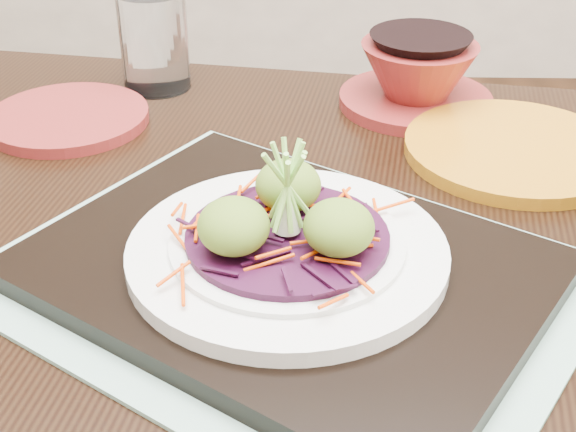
{
  "coord_description": "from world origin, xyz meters",
  "views": [
    {
      "loc": [
        -0.03,
        -0.63,
        1.05
      ],
      "look_at": [
        -0.04,
        -0.12,
        0.73
      ],
      "focal_mm": 50.0,
      "sensor_mm": 36.0,
      "label": 1
    }
  ],
  "objects_px": {
    "dining_table": "(259,316)",
    "yellow_plate": "(514,149)",
    "white_plate": "(287,250)",
    "terracotta_side_plate": "(68,118)",
    "water_glass": "(154,41)",
    "serving_tray": "(287,268)",
    "terracotta_bowl_set": "(417,79)"
  },
  "relations": [
    {
      "from": "serving_tray",
      "to": "water_glass",
      "type": "distance_m",
      "value": 0.41
    },
    {
      "from": "white_plate",
      "to": "yellow_plate",
      "type": "distance_m",
      "value": 0.31
    },
    {
      "from": "dining_table",
      "to": "terracotta_side_plate",
      "type": "relative_size",
      "value": 7.07
    },
    {
      "from": "dining_table",
      "to": "yellow_plate",
      "type": "xyz_separation_m",
      "value": [
        0.24,
        0.15,
        0.1
      ]
    },
    {
      "from": "serving_tray",
      "to": "water_glass",
      "type": "xyz_separation_m",
      "value": [
        -0.16,
        0.38,
        0.04
      ]
    },
    {
      "from": "white_plate",
      "to": "water_glass",
      "type": "xyz_separation_m",
      "value": [
        -0.16,
        0.38,
        0.03
      ]
    },
    {
      "from": "dining_table",
      "to": "water_glass",
      "type": "relative_size",
      "value": 10.87
    },
    {
      "from": "terracotta_bowl_set",
      "to": "terracotta_side_plate",
      "type": "bearing_deg",
      "value": -171.57
    },
    {
      "from": "white_plate",
      "to": "dining_table",
      "type": "bearing_deg",
      "value": 111.42
    },
    {
      "from": "dining_table",
      "to": "serving_tray",
      "type": "relative_size",
      "value": 3.25
    },
    {
      "from": "terracotta_side_plate",
      "to": "dining_table",
      "type": "bearing_deg",
      "value": -44.41
    },
    {
      "from": "serving_tray",
      "to": "terracotta_bowl_set",
      "type": "bearing_deg",
      "value": 101.47
    },
    {
      "from": "dining_table",
      "to": "water_glass",
      "type": "xyz_separation_m",
      "value": [
        -0.13,
        0.31,
        0.15
      ]
    },
    {
      "from": "serving_tray",
      "to": "terracotta_bowl_set",
      "type": "distance_m",
      "value": 0.36
    },
    {
      "from": "serving_tray",
      "to": "white_plate",
      "type": "height_order",
      "value": "white_plate"
    },
    {
      "from": "serving_tray",
      "to": "yellow_plate",
      "type": "bearing_deg",
      "value": 77.95
    },
    {
      "from": "terracotta_side_plate",
      "to": "terracotta_bowl_set",
      "type": "height_order",
      "value": "terracotta_bowl_set"
    },
    {
      "from": "water_glass",
      "to": "terracotta_bowl_set",
      "type": "xyz_separation_m",
      "value": [
        0.29,
        -0.05,
        -0.02
      ]
    },
    {
      "from": "dining_table",
      "to": "white_plate",
      "type": "xyz_separation_m",
      "value": [
        0.03,
        -0.07,
        0.12
      ]
    },
    {
      "from": "water_glass",
      "to": "dining_table",
      "type": "bearing_deg",
      "value": -66.65
    },
    {
      "from": "terracotta_bowl_set",
      "to": "yellow_plate",
      "type": "relative_size",
      "value": 0.86
    },
    {
      "from": "water_glass",
      "to": "terracotta_bowl_set",
      "type": "height_order",
      "value": "water_glass"
    },
    {
      "from": "white_plate",
      "to": "yellow_plate",
      "type": "bearing_deg",
      "value": 44.6
    },
    {
      "from": "yellow_plate",
      "to": "water_glass",
      "type": "bearing_deg",
      "value": 156.5
    },
    {
      "from": "serving_tray",
      "to": "water_glass",
      "type": "height_order",
      "value": "water_glass"
    },
    {
      "from": "terracotta_bowl_set",
      "to": "yellow_plate",
      "type": "height_order",
      "value": "terracotta_bowl_set"
    },
    {
      "from": "terracotta_side_plate",
      "to": "terracotta_bowl_set",
      "type": "relative_size",
      "value": 0.92
    },
    {
      "from": "terracotta_side_plate",
      "to": "water_glass",
      "type": "relative_size",
      "value": 1.54
    },
    {
      "from": "terracotta_bowl_set",
      "to": "white_plate",
      "type": "bearing_deg",
      "value": -111.88
    },
    {
      "from": "terracotta_bowl_set",
      "to": "water_glass",
      "type": "bearing_deg",
      "value": 171.03
    },
    {
      "from": "serving_tray",
      "to": "water_glass",
      "type": "bearing_deg",
      "value": 146.35
    },
    {
      "from": "white_plate",
      "to": "terracotta_bowl_set",
      "type": "xyz_separation_m",
      "value": [
        0.13,
        0.33,
        0.0
      ]
    }
  ]
}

